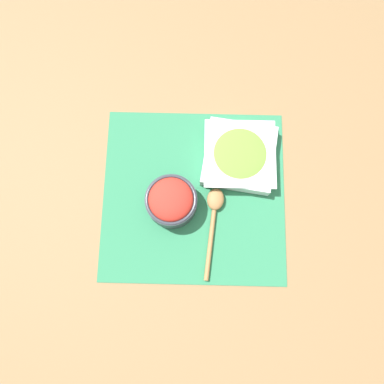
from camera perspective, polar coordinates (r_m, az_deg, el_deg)
The scene contains 5 objects.
ground_plane at distance 0.99m, azimuth 0.00°, elevation -0.44°, with size 3.00×3.00×0.00m, color olive.
placemat at distance 0.99m, azimuth 0.00°, elevation -0.41°, with size 0.46×0.48×0.00m.
tomato_bowl at distance 0.94m, azimuth -3.47°, elevation -1.35°, with size 0.13×0.13×0.09m.
lettuce_bowl at distance 1.00m, azimuth 6.95°, elevation 5.57°, with size 0.21×0.21×0.05m.
wooden_spoon at distance 0.97m, azimuth 3.08°, elevation -3.09°, with size 0.24×0.05×0.02m.
Camera 1 is at (0.21, 0.00, 0.97)m, focal length 35.00 mm.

